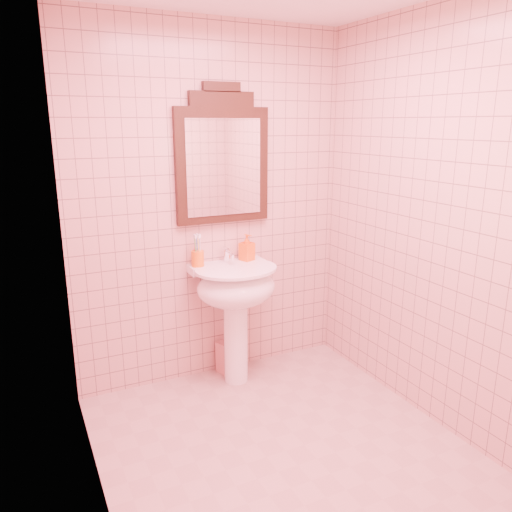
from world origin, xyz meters
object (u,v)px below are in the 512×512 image
pedestal_sink (236,295)px  toothbrush_cup (198,258)px  soap_dispenser (247,247)px  towel (231,355)px  mirror (223,159)px

pedestal_sink → toothbrush_cup: (-0.22, 0.15, 0.26)m
soap_dispenser → towel: soap_dispenser is taller
toothbrush_cup → towel: bearing=5.0°
towel → pedestal_sink: bearing=-98.8°
pedestal_sink → toothbrush_cup: toothbrush_cup is taller
pedestal_sink → toothbrush_cup: bearing=146.4°
mirror → toothbrush_cup: 0.70m
towel → toothbrush_cup: bearing=-175.0°
toothbrush_cup → soap_dispenser: size_ratio=1.05×
mirror → toothbrush_cup: bearing=-166.3°
pedestal_sink → mirror: bearing=90.0°
toothbrush_cup → soap_dispenser: (0.37, -0.01, 0.04)m
mirror → soap_dispenser: size_ratio=4.86×
soap_dispenser → towel: 0.85m
mirror → soap_dispenser: mirror is taller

